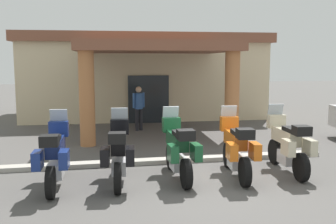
{
  "coord_description": "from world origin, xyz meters",
  "views": [
    {
      "loc": [
        -2.5,
        -8.14,
        2.74
      ],
      "look_at": [
        -0.22,
        3.24,
        1.2
      ],
      "focal_mm": 41.47,
      "sensor_mm": 36.0,
      "label": 1
    }
  ],
  "objects_px": {
    "motorcycle_black": "(119,152)",
    "pedestrian": "(139,105)",
    "motel_building": "(143,74)",
    "motorcycle_green": "(178,149)",
    "motorcycle_blue": "(55,156)",
    "motorcycle_cream": "(288,144)",
    "motorcycle_orange": "(237,148)"
  },
  "relations": [
    {
      "from": "motorcycle_black",
      "to": "pedestrian",
      "type": "distance_m",
      "value": 6.63
    },
    {
      "from": "motorcycle_black",
      "to": "pedestrian",
      "type": "bearing_deg",
      "value": -4.69
    },
    {
      "from": "motel_building",
      "to": "motorcycle_green",
      "type": "bearing_deg",
      "value": -90.63
    },
    {
      "from": "motorcycle_black",
      "to": "motorcycle_green",
      "type": "xyz_separation_m",
      "value": [
        1.38,
        0.03,
        0.0
      ]
    },
    {
      "from": "motorcycle_blue",
      "to": "motorcycle_cream",
      "type": "distance_m",
      "value": 5.52
    },
    {
      "from": "motorcycle_orange",
      "to": "motorcycle_cream",
      "type": "relative_size",
      "value": 1.0
    },
    {
      "from": "motorcycle_blue",
      "to": "motorcycle_green",
      "type": "xyz_separation_m",
      "value": [
        2.76,
        0.06,
        0.0
      ]
    },
    {
      "from": "pedestrian",
      "to": "motorcycle_black",
      "type": "bearing_deg",
      "value": 145.69
    },
    {
      "from": "motorcycle_orange",
      "to": "pedestrian",
      "type": "bearing_deg",
      "value": 19.61
    },
    {
      "from": "motorcycle_orange",
      "to": "pedestrian",
      "type": "distance_m",
      "value": 6.77
    },
    {
      "from": "motel_building",
      "to": "motorcycle_cream",
      "type": "distance_m",
      "value": 11.27
    },
    {
      "from": "motel_building",
      "to": "motorcycle_green",
      "type": "relative_size",
      "value": 5.39
    },
    {
      "from": "motorcycle_black",
      "to": "motorcycle_green",
      "type": "height_order",
      "value": "same"
    },
    {
      "from": "motel_building",
      "to": "pedestrian",
      "type": "xyz_separation_m",
      "value": [
        -0.79,
        -4.5,
        -1.05
      ]
    },
    {
      "from": "motel_building",
      "to": "motorcycle_cream",
      "type": "relative_size",
      "value": 5.39
    },
    {
      "from": "pedestrian",
      "to": "motel_building",
      "type": "bearing_deg",
      "value": -33.39
    },
    {
      "from": "motel_building",
      "to": "pedestrian",
      "type": "distance_m",
      "value": 4.69
    },
    {
      "from": "motel_building",
      "to": "motorcycle_orange",
      "type": "height_order",
      "value": "motel_building"
    },
    {
      "from": "motorcycle_black",
      "to": "motorcycle_green",
      "type": "distance_m",
      "value": 1.38
    },
    {
      "from": "motorcycle_green",
      "to": "motorcycle_cream",
      "type": "relative_size",
      "value": 1.0
    },
    {
      "from": "motorcycle_orange",
      "to": "motel_building",
      "type": "bearing_deg",
      "value": 10.42
    },
    {
      "from": "motel_building",
      "to": "motorcycle_black",
      "type": "height_order",
      "value": "motel_building"
    },
    {
      "from": "motorcycle_green",
      "to": "motorcycle_orange",
      "type": "height_order",
      "value": "same"
    },
    {
      "from": "motorcycle_orange",
      "to": "pedestrian",
      "type": "height_order",
      "value": "pedestrian"
    },
    {
      "from": "motorcycle_blue",
      "to": "motorcycle_orange",
      "type": "height_order",
      "value": "same"
    },
    {
      "from": "motel_building",
      "to": "motorcycle_orange",
      "type": "bearing_deg",
      "value": -83.48
    },
    {
      "from": "motorcycle_blue",
      "to": "pedestrian",
      "type": "height_order",
      "value": "pedestrian"
    },
    {
      "from": "motel_building",
      "to": "motorcycle_orange",
      "type": "distance_m",
      "value": 11.2
    },
    {
      "from": "motorcycle_orange",
      "to": "motorcycle_blue",
      "type": "bearing_deg",
      "value": 95.76
    },
    {
      "from": "motorcycle_green",
      "to": "motorcycle_orange",
      "type": "bearing_deg",
      "value": -95.78
    },
    {
      "from": "motorcycle_black",
      "to": "motorcycle_cream",
      "type": "xyz_separation_m",
      "value": [
        4.14,
        0.01,
        0.0
      ]
    },
    {
      "from": "motorcycle_cream",
      "to": "motorcycle_black",
      "type": "bearing_deg",
      "value": 94.87
    }
  ]
}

